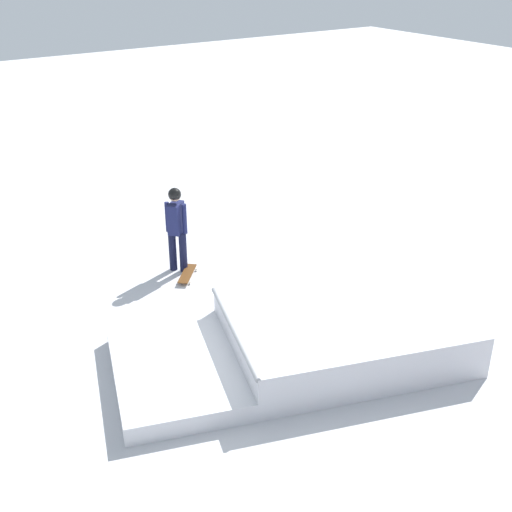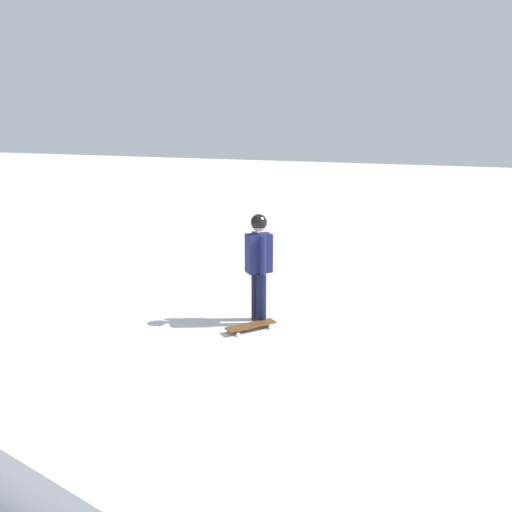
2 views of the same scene
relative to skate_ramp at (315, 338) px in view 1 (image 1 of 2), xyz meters
name	(u,v)px [view 1 (image 1 of 2)]	position (x,y,z in m)	size (l,w,h in m)	color
ground_plane	(263,357)	(0.71, -0.41, -0.32)	(60.00, 60.00, 0.00)	silver
skate_ramp	(315,338)	(0.00, 0.00, 0.00)	(5.93, 4.11, 0.74)	silver
skater	(176,223)	(0.41, -3.82, 0.69)	(0.43, 0.41, 1.73)	black
skateboard	(187,274)	(0.41, -3.45, -0.24)	(0.68, 0.73, 0.09)	#593314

